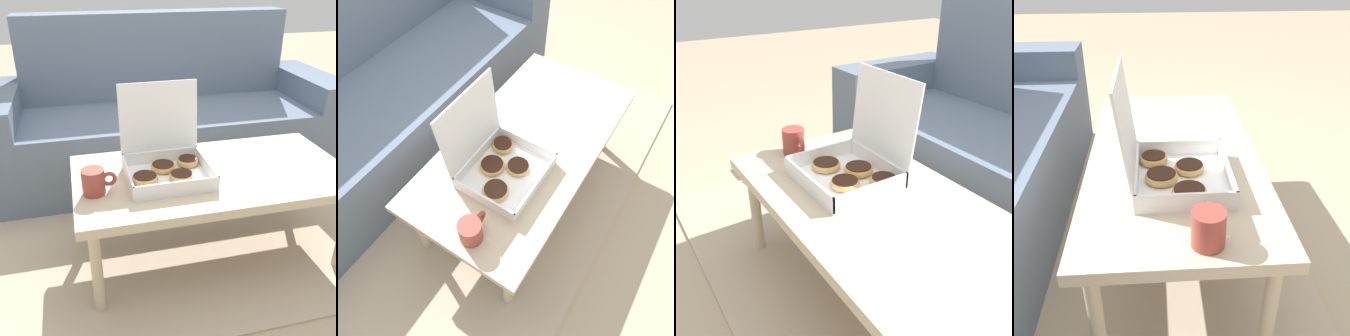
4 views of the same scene
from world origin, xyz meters
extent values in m
plane|color=tan|center=(0.00, 0.00, 0.00)|extent=(12.00, 12.00, 0.00)
cube|color=tan|center=(0.00, 0.30, 0.01)|extent=(2.31, 1.85, 0.01)
cube|color=slate|center=(-0.98, 0.74, 0.30)|extent=(0.24, 0.77, 0.60)
cube|color=#C6B293|center=(0.00, -0.13, 0.41)|extent=(1.19, 0.61, 0.04)
cylinder|color=#C6B293|center=(-0.53, -0.37, 0.20)|extent=(0.04, 0.04, 0.39)
cylinder|color=#C6B293|center=(-0.53, 0.12, 0.20)|extent=(0.04, 0.04, 0.39)
cube|color=white|center=(-0.20, -0.14, 0.44)|extent=(0.34, 0.30, 0.01)
cube|color=white|center=(-0.20, -0.29, 0.47)|extent=(0.34, 0.01, 0.06)
cube|color=white|center=(-0.20, 0.00, 0.47)|extent=(0.34, 0.01, 0.06)
cube|color=white|center=(-0.37, -0.14, 0.47)|extent=(0.01, 0.30, 0.06)
cube|color=white|center=(-0.03, -0.14, 0.47)|extent=(0.01, 0.30, 0.06)
cube|color=white|center=(-0.20, 0.02, 0.65)|extent=(0.34, 0.04, 0.30)
torus|color=tan|center=(-0.15, -0.17, 0.45)|extent=(0.10, 0.10, 0.03)
cylinder|color=black|center=(-0.15, -0.17, 0.46)|extent=(0.09, 0.09, 0.01)
torus|color=tan|center=(-0.21, -0.08, 0.46)|extent=(0.11, 0.11, 0.03)
cylinder|color=black|center=(-0.21, -0.08, 0.46)|extent=(0.09, 0.09, 0.01)
torus|color=tan|center=(-0.09, -0.05, 0.46)|extent=(0.10, 0.10, 0.03)
cylinder|color=black|center=(-0.09, -0.05, 0.47)|extent=(0.08, 0.08, 0.01)
torus|color=tan|center=(-0.30, -0.16, 0.46)|extent=(0.11, 0.11, 0.03)
cylinder|color=black|center=(-0.30, -0.16, 0.46)|extent=(0.09, 0.09, 0.01)
cylinder|color=#993D33|center=(-0.51, -0.19, 0.48)|extent=(0.09, 0.09, 0.10)
torus|color=#993D33|center=(-0.45, -0.19, 0.49)|extent=(0.06, 0.02, 0.06)
camera|label=1|loc=(-0.55, -1.54, 1.22)|focal=42.00mm
camera|label=2|loc=(-0.85, -0.57, 1.59)|focal=35.00mm
camera|label=3|loc=(0.82, -0.80, 1.12)|focal=42.00mm
camera|label=4|loc=(-1.28, -0.07, 1.11)|focal=42.00mm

